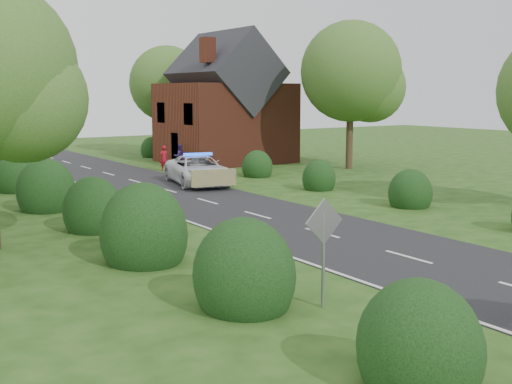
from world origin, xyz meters
TOP-DOWN VIEW (x-y plane):
  - road at (0.00, 15.00)m, footprint 6.00×70.00m
  - road_markings at (-1.60, 12.93)m, footprint 4.96×70.00m
  - hedgerow_left at (-6.51, 11.69)m, footprint 2.75×50.41m
  - hedgerow_right at (6.60, 11.21)m, footprint 2.10×45.78m
  - tree_right_b at (14.29, 21.84)m, footprint 6.56×6.40m
  - tree_right_c at (9.27, 37.85)m, footprint 6.15×6.00m
  - road_sign at (-5.00, 2.00)m, footprint 1.06×0.08m
  - house at (9.49, 30.00)m, footprint 8.00×7.40m
  - police_van at (2.34, 21.06)m, footprint 3.74×6.02m
  - pedestrian_red at (3.53, 27.63)m, footprint 0.58×0.38m
  - pedestrian_purple at (5.01, 28.37)m, footprint 0.85×0.72m

SIDE VIEW (x-z plane):
  - road at x=0.00m, z-range 0.00..0.02m
  - road_markings at x=-1.60m, z-range 0.02..0.03m
  - hedgerow_right at x=6.60m, z-range -0.50..1.60m
  - hedgerow_left at x=-6.51m, z-range -0.75..2.25m
  - police_van at x=2.34m, z-range -0.07..1.62m
  - pedestrian_purple at x=5.01m, z-range 0.00..1.56m
  - pedestrian_red at x=3.53m, z-range 0.00..1.59m
  - road_sign at x=-5.00m, z-range 0.39..2.92m
  - house at x=9.49m, z-range -0.80..8.37m
  - tree_right_c at x=9.27m, z-range 1.05..9.63m
  - tree_right_b at x=14.29m, z-range 1.24..10.64m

